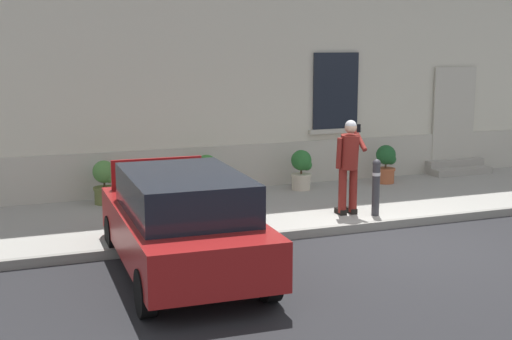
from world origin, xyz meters
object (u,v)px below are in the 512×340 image
(planter_charcoal, at_px, (207,174))
(bollard_near_person, at_px, (376,185))
(planter_terracotta, at_px, (386,163))
(hatchback_car_red, at_px, (183,221))
(planter_cream, at_px, (302,169))
(planter_olive, at_px, (105,181))
(person_on_phone, at_px, (349,161))

(planter_charcoal, bearing_deg, bollard_near_person, -48.54)
(bollard_near_person, xyz_separation_m, planter_terracotta, (1.78, 2.56, -0.11))
(planter_charcoal, bearing_deg, planter_terracotta, -1.84)
(hatchback_car_red, xyz_separation_m, planter_cream, (3.76, 4.13, -0.18))
(planter_olive, distance_m, planter_cream, 4.16)
(person_on_phone, bearing_deg, planter_cream, 75.20)
(hatchback_car_red, relative_size, person_on_phone, 2.35)
(planter_charcoal, xyz_separation_m, planter_terracotta, (4.16, -0.13, 0.00))
(hatchback_car_red, bearing_deg, bollard_near_person, 20.97)
(person_on_phone, height_order, planter_olive, person_on_phone)
(hatchback_car_red, height_order, planter_terracotta, hatchback_car_red)
(hatchback_car_red, relative_size, bollard_near_person, 3.94)
(planter_olive, bearing_deg, person_on_phone, -31.78)
(planter_terracotta, bearing_deg, bollard_near_person, -124.80)
(hatchback_car_red, distance_m, planter_terracotta, 7.15)
(hatchback_car_red, distance_m, planter_cream, 5.59)
(bollard_near_person, xyz_separation_m, planter_charcoal, (-2.38, 2.69, -0.11))
(planter_olive, bearing_deg, planter_terracotta, -1.57)
(person_on_phone, height_order, planter_cream, person_on_phone)
(planter_charcoal, xyz_separation_m, planter_cream, (2.08, -0.12, 0.00))
(bollard_near_person, distance_m, planter_terracotta, 3.12)
(bollard_near_person, bearing_deg, planter_terracotta, 55.20)
(planter_cream, xyz_separation_m, planter_terracotta, (2.08, -0.01, 0.00))
(hatchback_car_red, xyz_separation_m, bollard_near_person, (4.06, 1.56, -0.08))
(person_on_phone, bearing_deg, planter_charcoal, 116.94)
(planter_charcoal, distance_m, planter_cream, 2.08)
(planter_cream, bearing_deg, planter_terracotta, -0.29)
(planter_olive, height_order, planter_cream, same)
(planter_terracotta, bearing_deg, planter_charcoal, 178.16)
(person_on_phone, distance_m, planter_olive, 4.76)
(planter_cream, bearing_deg, planter_olive, 177.80)
(bollard_near_person, bearing_deg, hatchback_car_red, -159.03)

